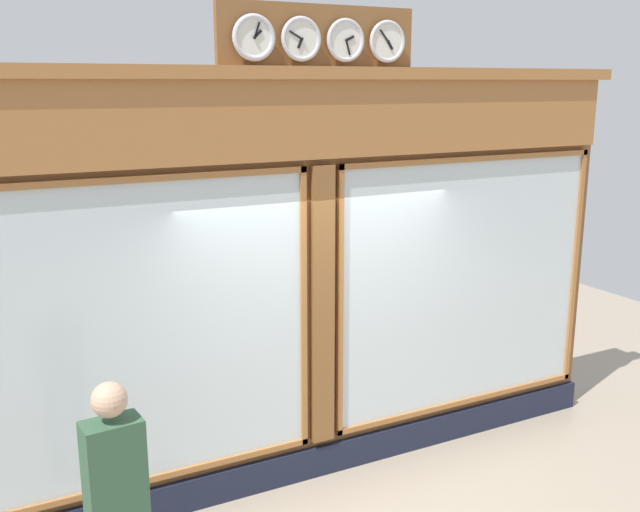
% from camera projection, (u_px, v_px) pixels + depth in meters
% --- Properties ---
extents(shop_facade, '(6.27, 0.42, 4.03)m').
position_uv_depth(shop_facade, '(313.00, 277.00, 6.27)').
color(shop_facade, brown).
rests_on(shop_facade, ground_plane).
extents(pedestrian, '(0.38, 0.25, 1.69)m').
position_uv_depth(pedestrian, '(116.00, 497.00, 4.53)').
color(pedestrian, '#1C2F21').
rests_on(pedestrian, ground_plane).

